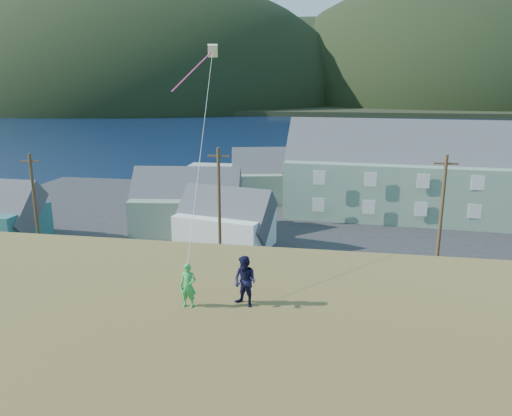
{
  "coord_description": "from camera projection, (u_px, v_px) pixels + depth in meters",
  "views": [
    {
      "loc": [
        5.67,
        -33.29,
        14.37
      ],
      "look_at": [
        1.95,
        -11.93,
        8.8
      ],
      "focal_mm": 35.0,
      "sensor_mm": 36.0,
      "label": 1
    }
  ],
  "objects": [
    {
      "name": "ground",
      "position": [
        258.0,
        284.0,
        36.28
      ],
      "size": [
        900.0,
        900.0,
        0.0
      ],
      "primitive_type": "plane",
      "color": "#0A1638",
      "rests_on": "ground"
    },
    {
      "name": "grass_strip",
      "position": [
        253.0,
        294.0,
        34.36
      ],
      "size": [
        110.0,
        8.0,
        0.1
      ],
      "primitive_type": "cube",
      "color": "#4C3D19",
      "rests_on": "ground"
    },
    {
      "name": "waterfront_lot",
      "position": [
        285.0,
        220.0,
        52.49
      ],
      "size": [
        72.0,
        36.0,
        0.12
      ],
      "primitive_type": "cube",
      "color": "#28282B",
      "rests_on": "ground"
    },
    {
      "name": "wharf",
      "position": [
        263.0,
        175.0,
        75.33
      ],
      "size": [
        26.0,
        14.0,
        0.9
      ],
      "primitive_type": "cube",
      "color": "gray",
      "rests_on": "ground"
    },
    {
      "name": "far_shore",
      "position": [
        337.0,
        100.0,
        350.88
      ],
      "size": [
        900.0,
        320.0,
        2.0
      ],
      "primitive_type": "cube",
      "color": "black",
      "rests_on": "ground"
    },
    {
      "name": "far_hills",
      "position": [
        396.0,
        101.0,
        296.42
      ],
      "size": [
        760.0,
        265.0,
        143.0
      ],
      "color": "black",
      "rests_on": "ground"
    },
    {
      "name": "lodge",
      "position": [
        456.0,
        174.0,
        52.28
      ],
      "size": [
        36.03,
        12.16,
        12.47
      ],
      "rotation": [
        0.0,
        0.0,
        -0.06
      ],
      "color": "gray",
      "rests_on": "waterfront_lot"
    },
    {
      "name": "shed_palegreen_near",
      "position": [
        186.0,
        203.0,
        48.16
      ],
      "size": [
        11.05,
        7.72,
        7.54
      ],
      "rotation": [
        0.0,
        0.0,
        0.12
      ],
      "color": "gray",
      "rests_on": "waterfront_lot"
    },
    {
      "name": "shed_white",
      "position": [
        225.0,
        221.0,
        43.47
      ],
      "size": [
        9.03,
        6.93,
        6.46
      ],
      "rotation": [
        0.0,
        0.0,
        -0.21
      ],
      "color": "white",
      "rests_on": "waterfront_lot"
    },
    {
      "name": "shed_palegreen_far",
      "position": [
        280.0,
        176.0,
        60.69
      ],
      "size": [
        12.83,
        9.09,
        7.84
      ],
      "rotation": [
        0.0,
        0.0,
        0.24
      ],
      "color": "gray",
      "rests_on": "waterfront_lot"
    },
    {
      "name": "utility_poles",
      "position": [
        227.0,
        214.0,
        36.96
      ],
      "size": [
        31.02,
        0.24,
        9.54
      ],
      "color": "#47331E",
      "rests_on": "waterfront_lot"
    },
    {
      "name": "parked_cars",
      "position": [
        201.0,
        201.0,
        57.31
      ],
      "size": [
        20.53,
        13.31,
        1.57
      ],
      "color": "navy",
      "rests_on": "waterfront_lot"
    },
    {
      "name": "kite_flyer_green",
      "position": [
        188.0,
        286.0,
        16.1
      ],
      "size": [
        0.54,
        0.36,
        1.46
      ],
      "primitive_type": "imported",
      "rotation": [
        0.0,
        0.0,
        0.02
      ],
      "color": "green",
      "rests_on": "hillside"
    },
    {
      "name": "kite_flyer_navy",
      "position": [
        245.0,
        281.0,
        16.16
      ],
      "size": [
        1.02,
        0.94,
        1.69
      ],
      "primitive_type": "imported",
      "rotation": [
        0.0,
        0.0,
        -0.46
      ],
      "color": "black",
      "rests_on": "hillside"
    },
    {
      "name": "kite_rig",
      "position": [
        209.0,
        57.0,
        22.93
      ],
      "size": [
        1.35,
        4.88,
        11.68
      ],
      "color": "beige",
      "rests_on": "ground"
    }
  ]
}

